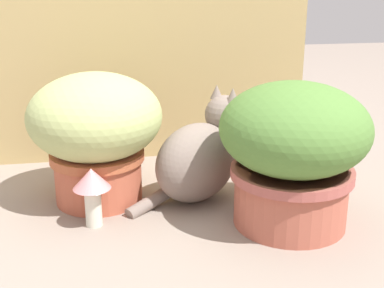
{
  "coord_description": "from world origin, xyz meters",
  "views": [
    {
      "loc": [
        -0.11,
        -1.21,
        0.62
      ],
      "look_at": [
        0.11,
        0.08,
        0.18
      ],
      "focal_mm": 49.28,
      "sensor_mm": 36.0,
      "label": 1
    }
  ],
  "objects_px": {
    "cat": "(200,157)",
    "mushroom_ornament_pink": "(92,186)",
    "grass_planter": "(96,130)",
    "mushroom_ornament_red": "(105,175)",
    "leafy_planter": "(293,149)"
  },
  "relations": [
    {
      "from": "grass_planter",
      "to": "mushroom_ornament_pink",
      "type": "xyz_separation_m",
      "value": [
        -0.01,
        -0.16,
        -0.1
      ]
    },
    {
      "from": "leafy_planter",
      "to": "grass_planter",
      "type": "bearing_deg",
      "value": 154.82
    },
    {
      "from": "cat",
      "to": "mushroom_ornament_pink",
      "type": "height_order",
      "value": "cat"
    },
    {
      "from": "cat",
      "to": "mushroom_ornament_red",
      "type": "height_order",
      "value": "cat"
    },
    {
      "from": "cat",
      "to": "mushroom_ornament_pink",
      "type": "bearing_deg",
      "value": -157.47
    },
    {
      "from": "mushroom_ornament_pink",
      "to": "mushroom_ornament_red",
      "type": "xyz_separation_m",
      "value": [
        0.03,
        0.08,
        -0.01
      ]
    },
    {
      "from": "leafy_planter",
      "to": "mushroom_ornament_red",
      "type": "bearing_deg",
      "value": 162.02
    },
    {
      "from": "grass_planter",
      "to": "leafy_planter",
      "type": "distance_m",
      "value": 0.53
    },
    {
      "from": "mushroom_ornament_pink",
      "to": "grass_planter",
      "type": "bearing_deg",
      "value": 84.97
    },
    {
      "from": "leafy_planter",
      "to": "cat",
      "type": "xyz_separation_m",
      "value": [
        -0.2,
        0.19,
        -0.08
      ]
    },
    {
      "from": "leafy_planter",
      "to": "mushroom_ornament_pink",
      "type": "relative_size",
      "value": 2.39
    },
    {
      "from": "mushroom_ornament_pink",
      "to": "mushroom_ornament_red",
      "type": "height_order",
      "value": "mushroom_ornament_pink"
    },
    {
      "from": "grass_planter",
      "to": "mushroom_ornament_pink",
      "type": "relative_size",
      "value": 2.34
    },
    {
      "from": "leafy_planter",
      "to": "mushroom_ornament_red",
      "type": "distance_m",
      "value": 0.49
    },
    {
      "from": "cat",
      "to": "mushroom_ornament_red",
      "type": "relative_size",
      "value": 2.7
    }
  ]
}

